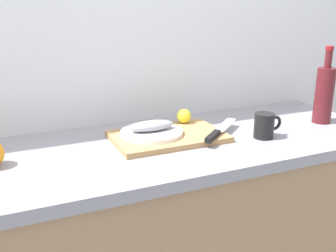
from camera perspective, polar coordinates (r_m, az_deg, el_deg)
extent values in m
cube|color=white|center=(1.59, -9.80, 12.57)|extent=(3.20, 0.05, 2.50)
cube|color=gray|center=(1.37, -5.57, -4.02)|extent=(2.00, 0.60, 0.04)
cube|color=tan|center=(1.44, 0.00, -1.51)|extent=(0.40, 0.26, 0.02)
cylinder|color=white|center=(1.44, -2.36, -0.92)|extent=(0.23, 0.23, 0.01)
ellipsoid|color=gray|center=(1.43, -2.37, 0.05)|extent=(0.17, 0.07, 0.04)
cube|color=silver|center=(1.53, 8.26, 0.15)|extent=(0.16, 0.14, 0.00)
cube|color=black|center=(1.40, 6.48, -1.47)|extent=(0.10, 0.09, 0.02)
sphere|color=yellow|center=(1.56, 2.31, 1.46)|extent=(0.06, 0.06, 0.06)
cylinder|color=#59191E|center=(1.74, 21.60, 4.11)|extent=(0.07, 0.07, 0.23)
cylinder|color=#59191E|center=(1.71, 22.16, 8.95)|extent=(0.03, 0.03, 0.07)
cylinder|color=maroon|center=(1.71, 22.33, 10.37)|extent=(0.03, 0.03, 0.02)
cylinder|color=black|center=(1.49, 13.70, 0.04)|extent=(0.07, 0.07, 0.09)
torus|color=black|center=(1.52, 15.18, 0.43)|extent=(0.06, 0.01, 0.06)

